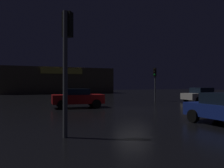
% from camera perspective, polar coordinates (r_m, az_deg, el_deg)
% --- Properties ---
extents(ground_plane, '(120.00, 120.00, 0.00)m').
position_cam_1_polar(ground_plane, '(16.96, 5.19, -6.35)').
color(ground_plane, black).
extents(store_building, '(21.89, 7.84, 5.31)m').
position_cam_1_polar(store_building, '(49.19, -13.21, 0.80)').
color(store_building, brown).
rests_on(store_building, ground).
extents(traffic_signal_main, '(0.41, 0.43, 4.38)m').
position_cam_1_polar(traffic_signal_main, '(8.15, -11.32, 8.22)').
color(traffic_signal_main, '#595B60').
rests_on(traffic_signal_main, ground).
extents(traffic_signal_opposite, '(0.42, 0.42, 3.69)m').
position_cam_1_polar(traffic_signal_opposite, '(25.62, 10.72, 1.68)').
color(traffic_signal_opposite, '#595B60').
rests_on(traffic_signal_opposite, ground).
extents(car_near, '(4.43, 2.15, 1.52)m').
position_cam_1_polar(car_near, '(25.45, 21.86, -2.56)').
color(car_near, silver).
rests_on(car_near, ground).
extents(car_far, '(4.07, 2.14, 1.50)m').
position_cam_1_polar(car_far, '(18.10, -8.62, -3.45)').
color(car_far, '#A51414').
rests_on(car_far, ground).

